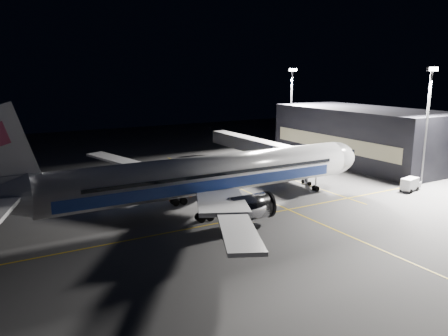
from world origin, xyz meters
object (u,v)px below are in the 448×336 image
safety_cone_a (191,195)px  jet_bridge (263,148)px  safety_cone_b (186,195)px  safety_cone_c (170,199)px  airliner (202,176)px  floodlight_mast_north (291,103)px  service_truck (411,184)px  floodlight_mast_south (428,116)px  baggage_tug (87,183)px

safety_cone_a → jet_bridge: bearing=26.6°
safety_cone_b → safety_cone_c: (-3.15, -0.94, 0.02)m
airliner → floodlight_mast_north: 52.56m
jet_bridge → service_truck: bearing=-64.1°
jet_bridge → safety_cone_a: 24.54m
floodlight_mast_north → safety_cone_a: 48.24m
jet_bridge → floodlight_mast_south: bearing=-53.2°
jet_bridge → floodlight_mast_north: floodlight_mast_north is taller
floodlight_mast_south → safety_cone_b: bearing=161.3°
baggage_tug → safety_cone_a: (13.16, -14.41, -0.54)m
safety_cone_b → floodlight_mast_south: bearing=-18.7°
floodlight_mast_north → service_truck: size_ratio=4.41×
floodlight_mast_north → safety_cone_b: bearing=-148.8°
safety_cone_a → service_truck: bearing=-23.9°
floodlight_mast_south → baggage_tug: 60.69m
baggage_tug → floodlight_mast_south: bearing=-46.0°
airliner → floodlight_mast_south: 42.13m
baggage_tug → safety_cone_c: size_ratio=4.56×
floodlight_mast_north → baggage_tug: 54.99m
floodlight_mast_north → safety_cone_c: bearing=-149.7°
safety_cone_a → safety_cone_b: (-0.63, 0.32, 0.02)m
service_truck → safety_cone_c: size_ratio=7.23×
jet_bridge → floodlight_mast_north: size_ratio=1.66×
jet_bridge → baggage_tug: (-34.77, 3.61, -3.75)m
airliner → safety_cone_c: (-2.32, 6.64, -4.84)m
floodlight_mast_south → service_truck: bearing=-160.3°
jet_bridge → floodlight_mast_south: size_ratio=1.66×
baggage_tug → floodlight_mast_north: bearing=-7.3°
baggage_tug → service_truck: bearing=-50.3°
floodlight_mast_south → safety_cone_b: floodlight_mast_south is taller
service_truck → baggage_tug: (-47.40, 29.61, -0.38)m
floodlight_mast_north → airliner: bearing=-142.1°
floodlight_mast_north → safety_cone_c: 51.68m
airliner → safety_cone_c: airliner is taller
baggage_tug → safety_cone_c: bearing=-76.4°
safety_cone_a → safety_cone_c: bearing=-170.8°
jet_bridge → service_truck: size_ratio=7.33×
service_truck → safety_cone_c: 40.74m
airliner → floodlight_mast_south: (41.08, -6.01, 7.21)m
floodlight_mast_north → safety_cone_c: floodlight_mast_north is taller
floodlight_mast_south → safety_cone_c: size_ratio=31.88×
airliner → service_truck: airliner is taller
baggage_tug → safety_cone_a: baggage_tug is taller
safety_cone_b → baggage_tug: bearing=131.6°
floodlight_mast_north → baggage_tug: bearing=-168.9°
floodlight_mast_south → safety_cone_c: bearing=163.7°
airliner → baggage_tug: size_ratio=20.76×
floodlight_mast_north → safety_cone_b: (-40.24, -24.41, -12.06)m
airliner → baggage_tug: airliner is taller
floodlight_mast_north → baggage_tug: floodlight_mast_north is taller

